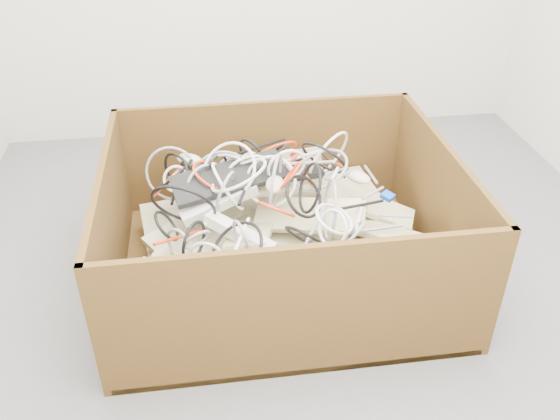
{
  "coord_description": "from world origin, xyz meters",
  "views": [
    {
      "loc": [
        -0.37,
        -1.81,
        1.57
      ],
      "look_at": [
        -0.1,
        0.11,
        0.3
      ],
      "focal_mm": 38.06,
      "sensor_mm": 36.0,
      "label": 1
    }
  ],
  "objects": [
    {
      "name": "power_strip_right",
      "position": [
        -0.27,
        -0.08,
        0.34
      ],
      "size": [
        0.26,
        0.22,
        0.09
      ],
      "primitive_type": "cube",
      "rotation": [
        -0.1,
        0.17,
        -0.68
      ],
      "color": "silver",
      "rests_on": "keyboard_pile"
    },
    {
      "name": "cardboard_box",
      "position": [
        -0.12,
        0.09,
        0.13
      ],
      "size": [
        1.32,
        1.1,
        0.56
      ],
      "color": "#3A240E",
      "rests_on": "ground"
    },
    {
      "name": "mice_scatter",
      "position": [
        -0.22,
        0.11,
        0.37
      ],
      "size": [
        0.81,
        0.78,
        0.19
      ],
      "color": "beige",
      "rests_on": "keyboard_pile"
    },
    {
      "name": "cable_tangle",
      "position": [
        -0.21,
        0.14,
        0.41
      ],
      "size": [
        1.11,
        0.9,
        0.41
      ],
      "color": "gray",
      "rests_on": "keyboard_pile"
    },
    {
      "name": "ground",
      "position": [
        0.0,
        0.0,
        0.0
      ],
      "size": [
        3.0,
        3.0,
        0.0
      ],
      "primitive_type": "plane",
      "color": "#545457",
      "rests_on": "ground"
    },
    {
      "name": "power_strip_left",
      "position": [
        -0.33,
        0.09,
        0.37
      ],
      "size": [
        0.31,
        0.14,
        0.12
      ],
      "primitive_type": "cube",
      "rotation": [
        0.14,
        -0.26,
        0.26
      ],
      "color": "silver",
      "rests_on": "keyboard_pile"
    },
    {
      "name": "keyboard_pile",
      "position": [
        -0.08,
        0.1,
        0.28
      ],
      "size": [
        1.18,
        0.88,
        0.36
      ],
      "color": "tan",
      "rests_on": "cardboard_box"
    },
    {
      "name": "vga_plug",
      "position": [
        0.32,
        0.06,
        0.36
      ],
      "size": [
        0.06,
        0.06,
        0.03
      ],
      "primitive_type": "cube",
      "rotation": [
        0.09,
        0.14,
        -0.86
      ],
      "color": "#0B3EB3",
      "rests_on": "keyboard_pile"
    }
  ]
}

